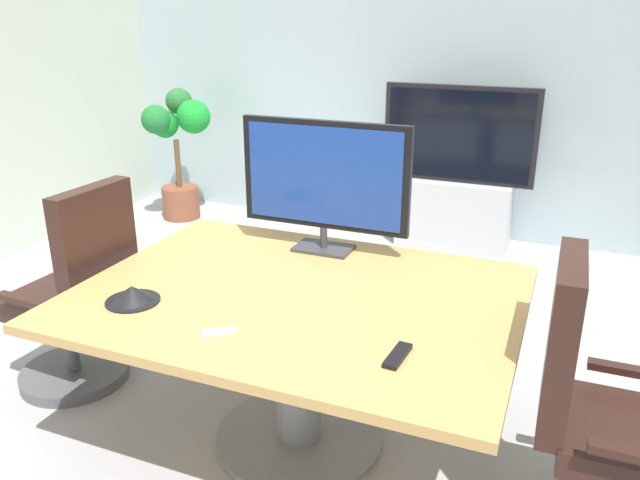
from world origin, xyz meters
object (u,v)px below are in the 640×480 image
at_px(tv_monitor, 324,179).
at_px(potted_plant, 178,145).
at_px(remote_control, 398,356).
at_px(office_chair_right, 602,433).
at_px(conference_phone, 132,295).
at_px(wall_display_unit, 455,194).
at_px(conference_table, 298,330).
at_px(office_chair_left, 78,305).

xyz_separation_m(tv_monitor, potted_plant, (-2.26, 2.05, -0.40)).
relative_size(tv_monitor, remote_control, 4.94).
distance_m(tv_monitor, remote_control, 1.12).
bearing_deg(remote_control, office_chair_right, 24.01).
xyz_separation_m(office_chair_right, potted_plant, (-3.57, 2.67, 0.24)).
distance_m(office_chair_right, conference_phone, 1.84).
height_order(conference_phone, remote_control, conference_phone).
bearing_deg(tv_monitor, wall_display_unit, 84.36).
distance_m(tv_monitor, potted_plant, 3.08).
height_order(wall_display_unit, conference_phone, wall_display_unit).
bearing_deg(office_chair_right, remote_control, 109.23).
relative_size(conference_table, remote_control, 10.74).
bearing_deg(office_chair_left, office_chair_right, 90.15).
height_order(office_chair_left, potted_plant, potted_plant).
relative_size(office_chair_left, remote_control, 6.41).
bearing_deg(office_chair_left, wall_display_unit, 156.75).
bearing_deg(tv_monitor, conference_table, -80.51).
relative_size(conference_phone, remote_control, 1.29).
bearing_deg(potted_plant, wall_display_unit, 5.49).
bearing_deg(wall_display_unit, remote_control, -82.89).
bearing_deg(wall_display_unit, office_chair_left, -115.89).
bearing_deg(office_chair_right, wall_display_unit, 19.76).
bearing_deg(conference_table, potted_plant, 132.50).
distance_m(office_chair_left, wall_display_unit, 3.11).
relative_size(office_chair_right, potted_plant, 0.92).
distance_m(office_chair_right, tv_monitor, 1.58).
xyz_separation_m(office_chair_left, conference_phone, (0.64, -0.34, 0.32)).
xyz_separation_m(office_chair_left, remote_control, (1.75, -0.35, 0.29)).
bearing_deg(office_chair_left, remote_control, 81.25).
bearing_deg(office_chair_left, potted_plant, -153.54).
bearing_deg(conference_table, office_chair_right, -4.84).
bearing_deg(conference_phone, tv_monitor, 59.72).
xyz_separation_m(tv_monitor, remote_control, (0.62, -0.86, -0.35)).
xyz_separation_m(office_chair_left, office_chair_right, (2.44, -0.11, 0.00)).
height_order(wall_display_unit, potted_plant, wall_display_unit).
bearing_deg(potted_plant, conference_table, -47.50).
relative_size(potted_plant, conference_phone, 5.41).
distance_m(conference_table, tv_monitor, 0.75).
distance_m(conference_table, potted_plant, 3.48).
height_order(potted_plant, conference_phone, potted_plant).
bearing_deg(conference_table, remote_control, -33.30).
distance_m(potted_plant, remote_control, 4.10).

